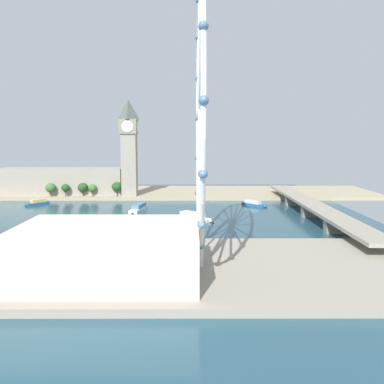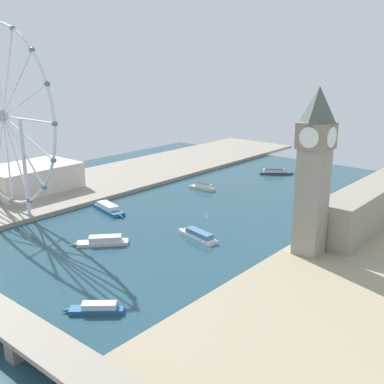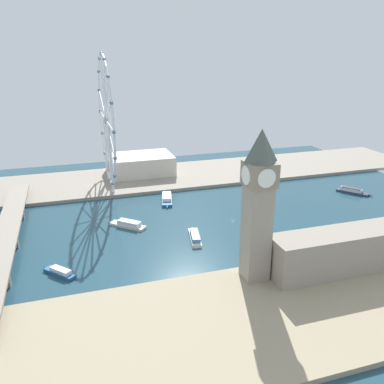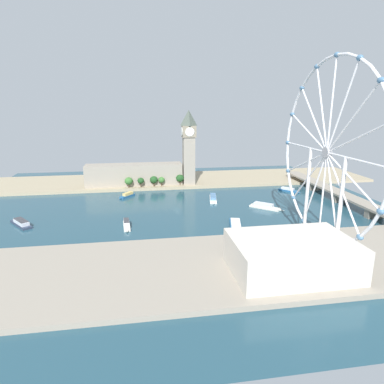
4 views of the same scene
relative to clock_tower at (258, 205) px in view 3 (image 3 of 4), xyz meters
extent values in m
plane|color=#234756|center=(88.33, -24.49, -48.14)|extent=(411.13, 411.13, 0.00)
cube|color=tan|center=(-32.23, -24.49, -46.64)|extent=(90.00, 520.00, 3.00)
cube|color=gray|center=(208.90, -24.49, -46.64)|extent=(90.00, 520.00, 3.00)
cube|color=gray|center=(0.00, 0.00, -17.15)|extent=(13.36, 13.36, 55.97)
cube|color=gray|center=(0.00, 0.00, 17.36)|extent=(15.50, 15.50, 13.05)
pyramid|color=#4C564C|center=(0.00, 0.00, 32.69)|extent=(14.03, 14.03, 17.62)
cylinder|color=white|center=(0.00, 8.02, 17.36)|extent=(10.16, 0.50, 10.16)
cylinder|color=white|center=(0.00, -8.02, 17.36)|extent=(10.16, 0.50, 10.16)
cylinder|color=white|center=(8.02, 0.00, 17.36)|extent=(0.50, 10.16, 10.16)
cylinder|color=white|center=(-8.02, 0.00, 17.36)|extent=(0.50, 10.16, 10.16)
cube|color=gray|center=(-7.61, -64.02, -32.71)|extent=(22.00, 112.03, 24.85)
cylinder|color=#513823|center=(6.62, -70.41, -43.04)|extent=(0.80, 0.80, 4.20)
ellipsoid|color=#386B2D|center=(6.62, -70.41, -37.21)|extent=(9.31, 9.31, 8.38)
cylinder|color=#513823|center=(7.18, -56.83, -42.69)|extent=(0.80, 0.80, 4.89)
ellipsoid|color=#1E471E|center=(7.18, -56.83, -37.22)|extent=(7.57, 7.57, 6.82)
cylinder|color=#513823|center=(4.91, -41.80, -42.98)|extent=(0.80, 0.80, 4.31)
ellipsoid|color=#1E471E|center=(4.91, -41.80, -37.14)|extent=(9.20, 9.20, 8.28)
cylinder|color=#513823|center=(5.65, -33.00, -42.85)|extent=(0.80, 0.80, 4.57)
ellipsoid|color=#386B2D|center=(5.65, -33.00, -37.55)|extent=(7.56, 7.56, 6.81)
cylinder|color=#513823|center=(4.07, -11.11, -42.75)|extent=(0.80, 0.80, 4.78)
ellipsoid|color=#1E471E|center=(4.07, -11.11, -36.57)|extent=(9.46, 9.46, 8.52)
torus|color=silver|center=(191.77, 59.93, 18.06)|extent=(118.00, 1.89, 118.00)
cylinder|color=#99999E|center=(191.77, 59.93, 18.06)|extent=(6.97, 3.00, 6.97)
cylinder|color=silver|center=(220.80, 59.93, 18.06)|extent=(58.05, 1.14, 1.14)
cylinder|color=silver|center=(218.59, 59.93, 29.17)|extent=(54.07, 1.14, 23.27)
cylinder|color=silver|center=(212.30, 59.93, 38.58)|extent=(41.85, 1.14, 41.85)
cylinder|color=silver|center=(202.88, 59.93, 44.88)|extent=(23.27, 1.14, 54.07)
cylinder|color=silver|center=(191.77, 59.93, 47.09)|extent=(1.14, 1.14, 58.05)
cylinder|color=silver|center=(180.67, 59.93, 44.88)|extent=(23.27, 1.14, 54.07)
cylinder|color=silver|center=(171.25, 59.93, 38.58)|extent=(41.85, 1.14, 41.85)
cylinder|color=silver|center=(164.96, 59.93, 29.17)|extent=(54.07, 1.14, 23.27)
cylinder|color=silver|center=(162.75, 59.93, 18.06)|extent=(58.05, 1.14, 1.14)
cylinder|color=silver|center=(164.96, 59.93, 6.95)|extent=(54.07, 1.14, 23.27)
cylinder|color=silver|center=(171.25, 59.93, -2.46)|extent=(41.85, 1.14, 41.85)
cylinder|color=silver|center=(180.67, 59.93, -8.76)|extent=(23.27, 1.14, 54.07)
cylinder|color=silver|center=(191.77, 59.93, -10.96)|extent=(1.14, 1.14, 58.05)
cylinder|color=silver|center=(202.88, 59.93, -8.76)|extent=(23.27, 1.14, 54.07)
cylinder|color=silver|center=(212.30, 59.93, -2.46)|extent=(41.85, 1.14, 41.85)
cylinder|color=silver|center=(218.59, 59.93, 6.95)|extent=(54.07, 1.14, 23.27)
ellipsoid|color=teal|center=(249.82, 59.93, 18.06)|extent=(4.80, 3.20, 3.20)
ellipsoid|color=teal|center=(245.41, 59.93, 40.28)|extent=(4.80, 3.20, 3.20)
ellipsoid|color=teal|center=(232.82, 59.93, 59.11)|extent=(4.80, 3.20, 3.20)
ellipsoid|color=teal|center=(213.99, 59.93, 71.69)|extent=(4.80, 3.20, 3.20)
ellipsoid|color=teal|center=(191.77, 59.93, 76.11)|extent=(4.80, 3.20, 3.20)
ellipsoid|color=teal|center=(169.56, 59.93, 71.69)|extent=(4.80, 3.20, 3.20)
ellipsoid|color=teal|center=(150.73, 59.93, 59.11)|extent=(4.80, 3.20, 3.20)
ellipsoid|color=teal|center=(138.14, 59.93, 40.28)|extent=(4.80, 3.20, 3.20)
ellipsoid|color=teal|center=(133.72, 59.93, 18.06)|extent=(4.80, 3.20, 3.20)
ellipsoid|color=teal|center=(138.14, 59.93, -4.15)|extent=(4.80, 3.20, 3.20)
ellipsoid|color=teal|center=(150.73, 59.93, -22.99)|extent=(4.80, 3.20, 3.20)
ellipsoid|color=teal|center=(169.56, 59.93, -35.57)|extent=(4.80, 3.20, 3.20)
ellipsoid|color=teal|center=(191.77, 59.93, -39.99)|extent=(4.80, 3.20, 3.20)
ellipsoid|color=teal|center=(213.99, 59.93, -35.57)|extent=(4.80, 3.20, 3.20)
ellipsoid|color=teal|center=(232.82, 59.93, -22.99)|extent=(4.80, 3.20, 3.20)
ellipsoid|color=teal|center=(245.41, 59.93, -4.15)|extent=(4.80, 3.20, 3.20)
cylinder|color=silver|center=(212.09, 59.93, -13.54)|extent=(2.40, 2.40, 63.20)
cylinder|color=silver|center=(171.46, 59.93, -13.54)|extent=(2.40, 2.40, 63.20)
cube|color=beige|center=(224.27, 25.02, -35.28)|extent=(46.50, 67.73, 19.71)
cube|color=gray|center=(88.33, 141.72, -39.56)|extent=(223.13, 15.95, 2.00)
cube|color=gray|center=(88.33, 141.72, -44.35)|extent=(6.00, 14.36, 7.58)
cube|color=gray|center=(138.71, 141.72, -44.35)|extent=(6.00, 14.36, 7.58)
cube|color=#235684|center=(36.26, -71.68, -47.06)|extent=(17.72, 16.26, 2.16)
cone|color=#235684|center=(44.61, -78.87, -47.06)|extent=(3.99, 3.86, 2.16)
cube|color=#DBB766|center=(35.54, -71.06, -44.67)|extent=(11.99, 11.17, 2.61)
cube|color=beige|center=(98.16, 58.12, -47.21)|extent=(25.03, 26.44, 1.85)
cone|color=beige|center=(109.48, 70.55, -47.21)|extent=(4.88, 5.10, 1.85)
cube|color=silver|center=(97.19, 57.05, -44.70)|extent=(16.85, 17.62, 3.17)
cube|color=beige|center=(128.56, -69.98, -47.04)|extent=(21.82, 6.43, 2.20)
cone|color=beige|center=(141.05, -69.16, -47.04)|extent=(4.01, 2.45, 2.20)
cube|color=white|center=(127.48, -70.05, -44.35)|extent=(14.42, 5.14, 3.18)
cube|color=#38383D|center=(127.48, -70.05, -42.60)|extent=(13.00, 4.85, 0.31)
cube|color=#235684|center=(142.64, 16.30, -46.98)|extent=(32.71, 15.73, 2.32)
cone|color=#235684|center=(124.80, 20.52, -46.98)|extent=(6.06, 3.57, 2.32)
cube|color=white|center=(144.18, 15.93, -44.37)|extent=(20.65, 11.60, 2.89)
cube|color=white|center=(62.63, 15.80, -47.10)|extent=(28.96, 11.91, 2.08)
cone|color=white|center=(78.72, 12.68, -47.10)|extent=(5.38, 3.01, 2.08)
cube|color=teal|center=(61.25, 16.07, -44.58)|extent=(20.33, 9.23, 2.95)
cube|color=#235684|center=(41.56, 107.81, -47.12)|extent=(20.56, 19.13, 2.03)
cone|color=#235684|center=(51.32, 116.46, -47.12)|extent=(4.37, 4.20, 2.03)
cube|color=silver|center=(40.72, 107.06, -44.93)|extent=(13.77, 12.97, 2.35)
cube|color=#2D384C|center=(110.41, -155.37, -47.20)|extent=(27.12, 22.86, 1.87)
cone|color=#2D384C|center=(97.15, -165.34, -47.20)|extent=(5.23, 4.58, 1.87)
cube|color=silver|center=(111.56, -154.52, -44.87)|extent=(18.82, 16.23, 2.79)
cube|color=#38383D|center=(111.56, -154.52, -43.19)|extent=(17.13, 14.86, 0.58)
camera|label=1|loc=(373.93, 56.19, 6.84)|focal=38.44mm
camera|label=2|loc=(-100.18, 214.27, 52.97)|focal=43.48mm
camera|label=3|loc=(-182.24, 94.70, 79.50)|focal=37.45mm
camera|label=4|loc=(389.06, -58.64, 47.86)|focal=31.60mm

